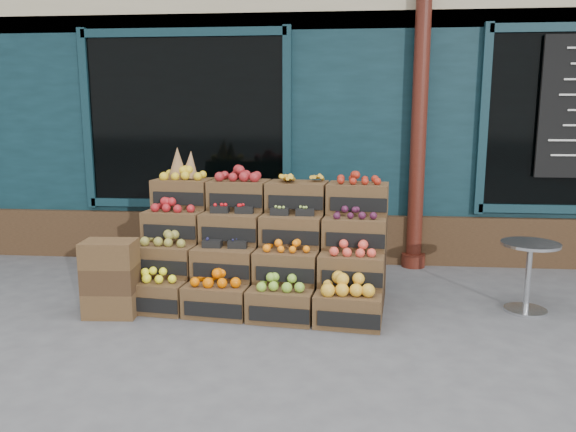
{
  "coord_description": "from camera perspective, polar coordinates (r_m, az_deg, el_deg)",
  "views": [
    {
      "loc": [
        0.31,
        -4.66,
        1.86
      ],
      "look_at": [
        -0.2,
        0.7,
        0.85
      ],
      "focal_mm": 35.0,
      "sensor_mm": 36.0,
      "label": 1
    }
  ],
  "objects": [
    {
      "name": "ground",
      "position": [
        5.02,
        1.54,
        -11.1
      ],
      "size": [
        60.0,
        60.0,
        0.0
      ],
      "primitive_type": "plane",
      "color": "#4E4E51",
      "rests_on": "ground"
    },
    {
      "name": "crate_display",
      "position": [
        5.56,
        -2.7,
        -3.95
      ],
      "size": [
        2.51,
        1.42,
        1.5
      ],
      "rotation": [
        0.0,
        0.0,
        -0.11
      ],
      "color": "#4D361E",
      "rests_on": "ground"
    },
    {
      "name": "shop_facade",
      "position": [
        9.79,
        3.74,
        13.75
      ],
      "size": [
        12.0,
        6.24,
        4.8
      ],
      "color": "#0D272E",
      "rests_on": "ground"
    },
    {
      "name": "bistro_table",
      "position": [
        5.69,
        23.25,
        -4.96
      ],
      "size": [
        0.53,
        0.53,
        0.67
      ],
      "rotation": [
        0.0,
        0.0,
        0.35
      ],
      "color": "#B4B5BB",
      "rests_on": "ground"
    },
    {
      "name": "spare_crates",
      "position": [
        5.41,
        -17.56,
        -6.06
      ],
      "size": [
        0.49,
        0.36,
        0.7
      ],
      "rotation": [
        0.0,
        0.0,
        0.07
      ],
      "color": "#4D361E",
      "rests_on": "ground"
    },
    {
      "name": "shopkeeper",
      "position": [
        7.76,
        -8.33,
        3.38
      ],
      "size": [
        0.76,
        0.62,
        1.79
      ],
      "primitive_type": "imported",
      "rotation": [
        0.0,
        0.0,
        2.81
      ],
      "color": "#1B612F",
      "rests_on": "ground"
    }
  ]
}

